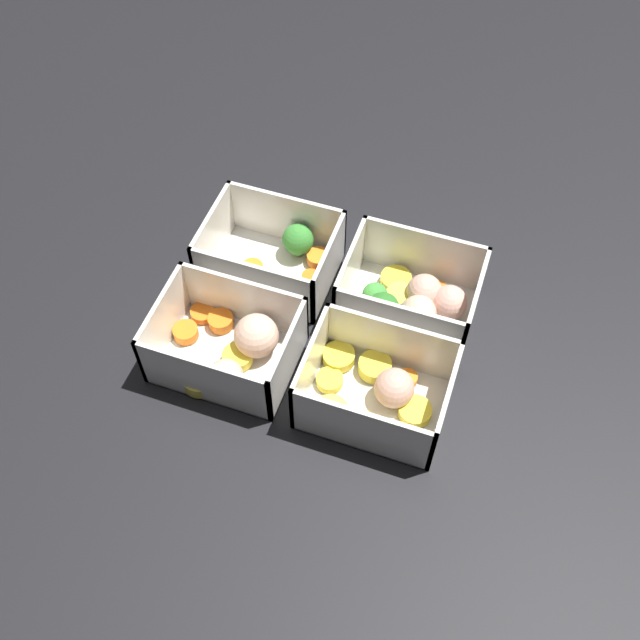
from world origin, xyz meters
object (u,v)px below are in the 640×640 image
container_far_left (376,390)px  container_far_right (231,348)px  container_near_left (410,299)px  container_near_right (277,256)px

container_far_left → container_far_right: bearing=0.9°
container_near_left → container_near_right: same height
container_far_left → container_near_left: bearing=-91.4°
container_near_right → container_far_left: 0.22m
container_near_left → container_far_left: same height
container_near_left → container_near_right: (0.17, -0.01, 0.00)m
container_near_right → container_far_right: 0.14m
container_near_left → container_far_right: size_ratio=1.05×
container_near_right → container_far_left: (-0.17, 0.14, -0.00)m
container_near_left → container_far_right: 0.22m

